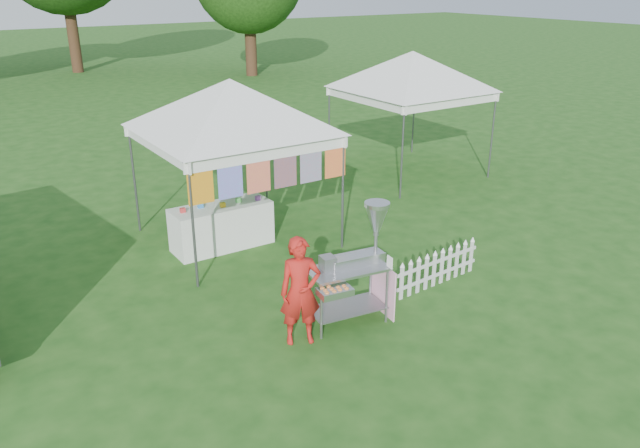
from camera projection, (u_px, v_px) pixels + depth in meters
ground at (345, 316)px, 9.13m from camera, size 120.00×120.00×0.00m
canopy_main at (230, 79)px, 10.74m from camera, size 4.24×4.24×3.45m
canopy_right at (413, 51)px, 14.72m from camera, size 4.24×4.24×3.45m
donut_cart at (360, 255)px, 8.67m from camera, size 1.34×0.83×1.75m
vendor at (300, 291)px, 8.25m from camera, size 0.65×0.54×1.52m
picket_fence at (438, 269)px, 9.97m from camera, size 1.80×0.15×0.56m
display_table at (222, 226)px, 11.35m from camera, size 1.80×0.70×0.81m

